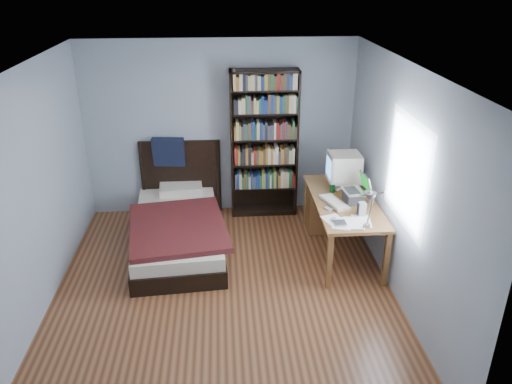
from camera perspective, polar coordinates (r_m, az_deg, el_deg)
room at (r=5.16m, az=-3.68°, el=0.33°), size 4.20×4.24×2.50m
desk at (r=6.77m, az=8.97°, el=-1.60°), size 0.75×1.66×0.73m
crt_monitor at (r=6.51m, az=9.94°, el=2.73°), size 0.40×0.38×0.46m
laptop at (r=6.16m, az=11.21°, el=-0.23°), size 0.32×0.32×0.37m
desk_lamp at (r=5.04m, az=12.84°, el=-0.94°), size 0.25×0.54×0.64m
keyboard at (r=6.11m, az=8.96°, el=-1.18°), size 0.32×0.50×0.04m
speaker at (r=5.85m, az=12.00°, el=-1.93°), size 0.08×0.08×0.16m
soda_can at (r=6.40m, az=8.72°, el=0.45°), size 0.06×0.06×0.11m
mouse at (r=6.49m, az=9.24°, el=0.37°), size 0.06×0.11×0.04m
phone_silver at (r=5.95m, az=8.25°, el=-1.91°), size 0.10×0.12×0.02m
phone_grey at (r=5.73m, az=8.83°, el=-3.09°), size 0.07×0.09×0.02m
external_drive at (r=5.64m, az=9.61°, el=-3.54°), size 0.12×0.12×0.03m
bookshelf at (r=7.07m, az=0.93°, el=5.43°), size 0.95×0.30×2.10m
bed at (r=6.64m, az=-8.90°, el=-3.76°), size 1.35×2.27×1.16m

